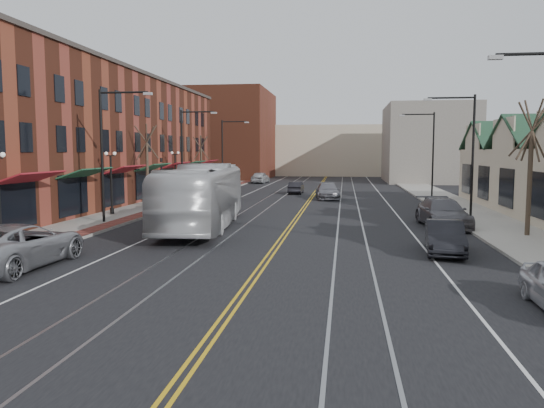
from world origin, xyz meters
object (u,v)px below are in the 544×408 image
(parked_suv, at_px, (18,245))
(parked_car_c, at_px, (443,213))
(parked_car_d, at_px, (434,206))
(parked_car_b, at_px, (445,237))
(transit_bus, at_px, (202,197))

(parked_suv, height_order, parked_car_c, parked_suv)
(parked_suv, distance_m, parked_car_d, 26.74)
(parked_car_c, distance_m, parked_car_d, 5.86)
(parked_car_b, bearing_deg, parked_car_d, 88.77)
(transit_bus, height_order, parked_car_d, transit_bus)
(transit_bus, distance_m, parked_car_c, 14.13)
(parked_car_c, relative_size, parked_car_d, 1.44)
(parked_car_c, bearing_deg, transit_bus, -174.86)
(parked_car_b, bearing_deg, parked_suv, -157.16)
(transit_bus, bearing_deg, parked_car_d, -155.14)
(transit_bus, xyz_separation_m, parked_suv, (-4.30, -10.95, -0.99))
(transit_bus, distance_m, parked_car_b, 13.86)
(transit_bus, distance_m, parked_car_d, 16.56)
(transit_bus, height_order, parked_car_b, transit_bus)
(parked_car_b, relative_size, parked_car_d, 1.09)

